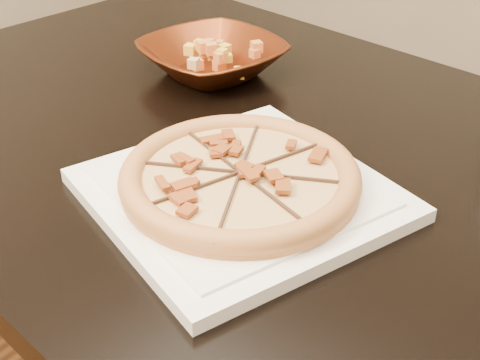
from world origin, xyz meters
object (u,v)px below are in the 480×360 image
at_px(plate, 240,194).
at_px(bronze_bowl, 212,58).
at_px(pizza, 240,177).
at_px(dining_table, 252,200).

bearing_deg(plate, bronze_bowl, 134.59).
relative_size(plate, pizza, 1.43).
distance_m(pizza, bronze_bowl, 0.39).
bearing_deg(pizza, dining_table, 121.00).
bearing_deg(plate, pizza, 135.96).
relative_size(dining_table, pizza, 4.93).
bearing_deg(dining_table, bronze_bowl, 143.69).
relative_size(pizza, bronze_bowl, 1.28).
xyz_separation_m(plate, pizza, (-0.00, 0.00, 0.02)).
distance_m(dining_table, pizza, 0.21).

